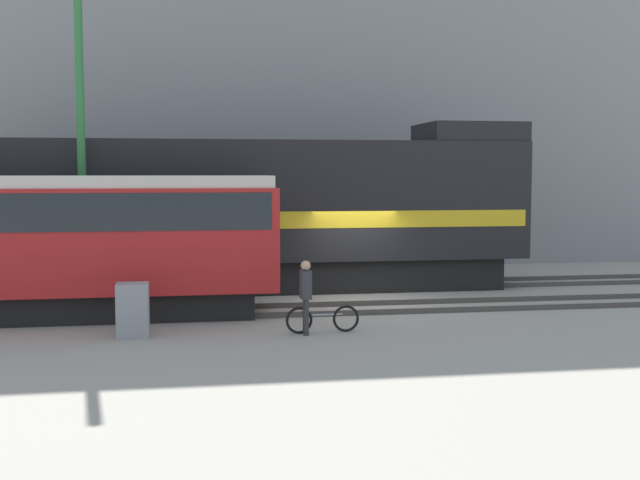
% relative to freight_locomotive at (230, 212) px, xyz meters
% --- Properties ---
extents(ground_plane, '(120.00, 120.00, 0.00)m').
position_rel_freight_locomotive_xyz_m(ground_plane, '(3.58, -2.42, -2.42)').
color(ground_plane, '#9E998C').
extents(track_near, '(60.00, 1.51, 0.14)m').
position_rel_freight_locomotive_xyz_m(track_near, '(3.58, -4.15, -2.35)').
color(track_near, '#47423D').
rests_on(track_near, ground).
extents(track_far, '(60.00, 1.51, 0.14)m').
position_rel_freight_locomotive_xyz_m(track_far, '(3.58, 0.00, -2.35)').
color(track_far, '#47423D').
rests_on(track_far, ground).
extents(building_backdrop, '(33.22, 6.00, 14.67)m').
position_rel_freight_locomotive_xyz_m(building_backdrop, '(3.58, 8.62, 4.92)').
color(building_backdrop, gray).
rests_on(building_backdrop, ground).
extents(freight_locomotive, '(18.50, 3.04, 5.19)m').
position_rel_freight_locomotive_xyz_m(freight_locomotive, '(0.00, 0.00, 0.00)').
color(freight_locomotive, black).
rests_on(freight_locomotive, ground).
extents(streetcar, '(10.06, 2.54, 3.56)m').
position_rel_freight_locomotive_xyz_m(streetcar, '(-4.12, -4.15, -0.38)').
color(streetcar, black).
rests_on(streetcar, ground).
extents(bicycle, '(1.70, 0.44, 0.68)m').
position_rel_freight_locomotive_xyz_m(bicycle, '(1.70, -6.93, -2.11)').
color(bicycle, black).
rests_on(bicycle, ground).
extents(person, '(0.23, 0.37, 1.68)m').
position_rel_freight_locomotive_xyz_m(person, '(1.29, -7.09, -1.40)').
color(person, '#333333').
rests_on(person, ground).
extents(utility_pole_left, '(0.22, 0.22, 9.51)m').
position_rel_freight_locomotive_xyz_m(utility_pole_left, '(-4.10, -2.08, 2.33)').
color(utility_pole_left, '#2D7238').
rests_on(utility_pole_left, ground).
extents(signal_box, '(0.70, 0.60, 1.20)m').
position_rel_freight_locomotive_xyz_m(signal_box, '(-2.51, -6.70, -1.82)').
color(signal_box, gray).
rests_on(signal_box, ground).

